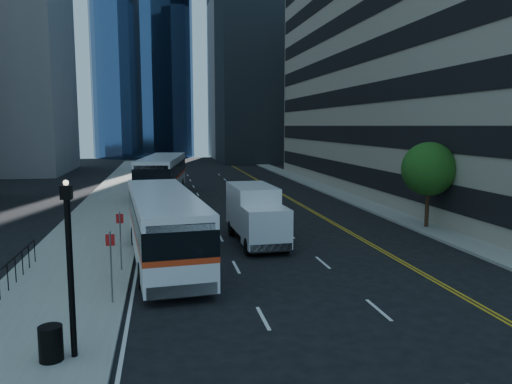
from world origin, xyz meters
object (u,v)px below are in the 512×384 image
bus_front (164,225)px  bus_rear (163,174)px  street_tree (429,169)px  trash_can (51,343)px  lamp_post (70,261)px  box_truck (256,214)px

bus_front → bus_rear: (-0.00, 22.58, 0.17)m
street_tree → bus_front: bearing=-164.2°
bus_rear → trash_can: bearing=-87.8°
lamp_post → trash_can: (-0.54, -0.14, -2.11)m
lamp_post → trash_can: 2.19m
lamp_post → bus_front: 9.92m
lamp_post → box_truck: (7.20, 12.38, -1.14)m
trash_can → bus_rear: bearing=84.8°
street_tree → box_truck: 11.11m
street_tree → trash_can: 23.52m
box_truck → bus_rear: bearing=101.2°
street_tree → bus_rear: bearing=130.7°
bus_front → bus_rear: bearing=84.5°
bus_rear → trash_can: bus_rear is taller
lamp_post → bus_rear: size_ratio=0.33×
bus_rear → street_tree: bearing=-42.0°
street_tree → bus_rear: size_ratio=0.37×
bus_front → bus_rear: size_ratio=0.91×
box_truck → street_tree: bearing=6.1°
bus_front → trash_can: (-2.94, -9.71, -1.11)m
lamp_post → box_truck: 14.37m
street_tree → bus_rear: 24.00m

